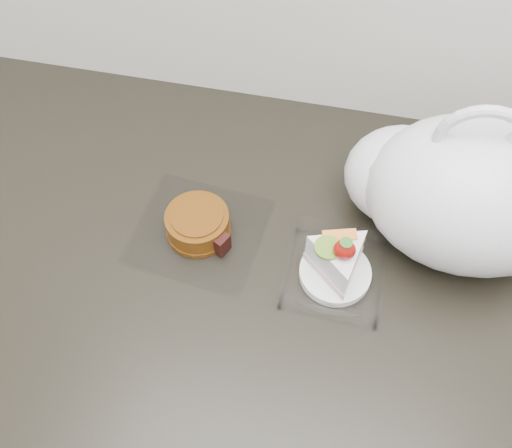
# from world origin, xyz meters

# --- Properties ---
(counter) EXTENTS (2.04, 0.64, 0.90)m
(counter) POSITION_xyz_m (0.00, 1.69, 0.45)
(counter) COLOR black
(counter) RESTS_ON ground
(cake_tray) EXTENTS (0.13, 0.13, 0.10)m
(cake_tray) POSITION_xyz_m (0.02, 1.68, 0.93)
(cake_tray) COLOR white
(cake_tray) RESTS_ON counter
(mooncake_wrap) EXTENTS (0.19, 0.18, 0.04)m
(mooncake_wrap) POSITION_xyz_m (-0.17, 1.71, 0.92)
(mooncake_wrap) COLOR white
(mooncake_wrap) RESTS_ON counter
(plastic_bag) EXTENTS (0.33, 0.25, 0.25)m
(plastic_bag) POSITION_xyz_m (0.16, 1.78, 1.00)
(plastic_bag) COLOR white
(plastic_bag) RESTS_ON counter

